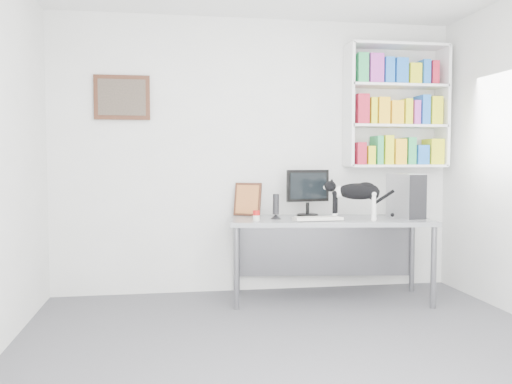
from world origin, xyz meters
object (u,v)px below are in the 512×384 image
(cat, at_px, (356,201))
(bookshelf, at_px, (396,106))
(monitor, at_px, (308,192))
(soup_can, at_px, (256,215))
(desk, at_px, (330,259))
(pc_tower, at_px, (406,196))
(leaning_print, at_px, (248,199))
(keyboard, at_px, (318,219))
(speaker, at_px, (276,206))

(cat, bearing_deg, bookshelf, 67.73)
(monitor, distance_m, soup_can, 0.67)
(desk, distance_m, pc_tower, 0.93)
(bookshelf, distance_m, cat, 1.21)
(leaning_print, relative_size, soup_can, 3.60)
(bookshelf, bearing_deg, desk, -155.55)
(desk, xyz_separation_m, pc_tower, (0.71, -0.06, 0.59))
(bookshelf, xyz_separation_m, cat, (-0.60, -0.53, -0.91))
(bookshelf, xyz_separation_m, pc_tower, (-0.08, -0.42, -0.88))
(bookshelf, distance_m, soup_can, 1.87)
(monitor, height_order, keyboard, monitor)
(speaker, bearing_deg, monitor, 46.59)
(soup_can, bearing_deg, monitor, 30.53)
(monitor, distance_m, pc_tower, 0.92)
(desk, distance_m, leaning_print, 0.98)
(keyboard, distance_m, cat, 0.39)
(monitor, distance_m, speaker, 0.43)
(pc_tower, bearing_deg, leaning_print, 156.69)
(pc_tower, bearing_deg, desk, 168.52)
(leaning_print, bearing_deg, pc_tower, 9.59)
(soup_can, relative_size, cat, 0.16)
(pc_tower, bearing_deg, soup_can, 173.91)
(keyboard, distance_m, leaning_print, 0.78)
(monitor, xyz_separation_m, pc_tower, (0.86, -0.32, -0.02))
(speaker, bearing_deg, leaning_print, 137.84)
(bookshelf, xyz_separation_m, keyboard, (-0.95, -0.51, -1.07))
(desk, height_order, monitor, monitor)
(desk, height_order, leaning_print, leaning_print)
(desk, bearing_deg, speaker, -176.61)
(monitor, relative_size, soup_can, 4.95)
(monitor, bearing_deg, keyboard, -99.61)
(bookshelf, distance_m, leaning_print, 1.77)
(speaker, xyz_separation_m, leaning_print, (-0.21, 0.33, 0.05))
(bookshelf, height_order, speaker, bookshelf)
(bookshelf, relative_size, speaker, 5.18)
(leaning_print, bearing_deg, desk, -0.81)
(bookshelf, relative_size, soup_can, 13.46)
(monitor, bearing_deg, speaker, -156.48)
(pc_tower, distance_m, speaker, 1.23)
(monitor, bearing_deg, desk, -67.75)
(desk, distance_m, speaker, 0.71)
(desk, xyz_separation_m, cat, (0.19, -0.17, 0.56))
(pc_tower, xyz_separation_m, leaning_print, (-1.43, 0.44, -0.04))
(leaning_print, distance_m, cat, 1.06)
(desk, relative_size, monitor, 4.03)
(soup_can, xyz_separation_m, cat, (0.90, -0.09, 0.13))
(bookshelf, height_order, keyboard, bookshelf)
(desk, relative_size, pc_tower, 4.44)
(soup_can, bearing_deg, leaning_print, 91.70)
(soup_can, bearing_deg, cat, -6.04)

